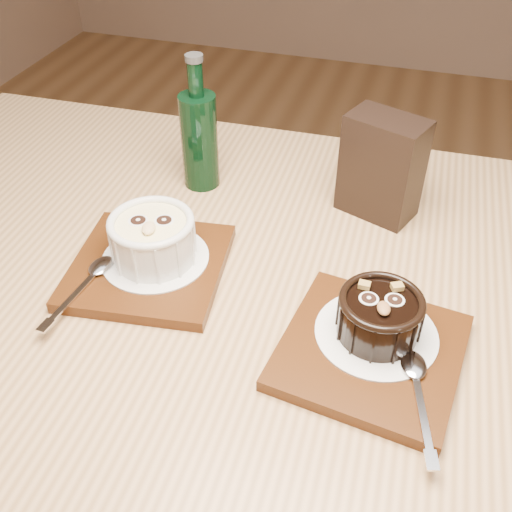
{
  "coord_description": "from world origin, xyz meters",
  "views": [
    {
      "loc": [
        0.02,
        -0.61,
        1.23
      ],
      "look_at": [
        -0.13,
        -0.13,
        0.81
      ],
      "focal_mm": 42.0,
      "sensor_mm": 36.0,
      "label": 1
    }
  ],
  "objects_px": {
    "green_bottle": "(199,138)",
    "ramekin_white": "(153,237)",
    "table": "(248,343)",
    "ramekin_dark": "(380,314)",
    "tray_left": "(149,266)",
    "tray_right": "(370,352)",
    "condiment_stand": "(382,167)"
  },
  "relations": [
    {
      "from": "green_bottle",
      "to": "ramekin_white",
      "type": "bearing_deg",
      "value": -85.57
    },
    {
      "from": "table",
      "to": "ramekin_dark",
      "type": "relative_size",
      "value": 13.8
    },
    {
      "from": "table",
      "to": "ramekin_dark",
      "type": "xyz_separation_m",
      "value": [
        0.15,
        -0.04,
        0.13
      ]
    },
    {
      "from": "table",
      "to": "tray_left",
      "type": "xyz_separation_m",
      "value": [
        -0.13,
        -0.0,
        0.1
      ]
    },
    {
      "from": "tray_left",
      "to": "ramekin_white",
      "type": "height_order",
      "value": "ramekin_white"
    },
    {
      "from": "tray_left",
      "to": "tray_right",
      "type": "bearing_deg",
      "value": -11.67
    },
    {
      "from": "tray_right",
      "to": "condiment_stand",
      "type": "height_order",
      "value": "condiment_stand"
    },
    {
      "from": "ramekin_dark",
      "to": "tray_right",
      "type": "bearing_deg",
      "value": -108.73
    },
    {
      "from": "table",
      "to": "green_bottle",
      "type": "distance_m",
      "value": 0.3
    },
    {
      "from": "table",
      "to": "ramekin_dark",
      "type": "distance_m",
      "value": 0.21
    },
    {
      "from": "tray_left",
      "to": "condiment_stand",
      "type": "bearing_deg",
      "value": 40.37
    },
    {
      "from": "table",
      "to": "tray_right",
      "type": "distance_m",
      "value": 0.19
    },
    {
      "from": "tray_left",
      "to": "condiment_stand",
      "type": "xyz_separation_m",
      "value": [
        0.25,
        0.21,
        0.06
      ]
    },
    {
      "from": "ramekin_dark",
      "to": "green_bottle",
      "type": "xyz_separation_m",
      "value": [
        -0.29,
        0.24,
        0.03
      ]
    },
    {
      "from": "tray_left",
      "to": "condiment_stand",
      "type": "height_order",
      "value": "condiment_stand"
    },
    {
      "from": "ramekin_dark",
      "to": "green_bottle",
      "type": "distance_m",
      "value": 0.38
    },
    {
      "from": "condiment_stand",
      "to": "table",
      "type": "bearing_deg",
      "value": -119.83
    },
    {
      "from": "condiment_stand",
      "to": "ramekin_dark",
      "type": "bearing_deg",
      "value": -81.95
    },
    {
      "from": "ramekin_dark",
      "to": "condiment_stand",
      "type": "distance_m",
      "value": 0.25
    },
    {
      "from": "ramekin_white",
      "to": "condiment_stand",
      "type": "height_order",
      "value": "condiment_stand"
    },
    {
      "from": "tray_left",
      "to": "ramekin_white",
      "type": "relative_size",
      "value": 1.76
    },
    {
      "from": "tray_left",
      "to": "ramekin_dark",
      "type": "height_order",
      "value": "ramekin_dark"
    },
    {
      "from": "table",
      "to": "ramekin_white",
      "type": "bearing_deg",
      "value": 176.27
    },
    {
      "from": "tray_left",
      "to": "ramekin_dark",
      "type": "relative_size",
      "value": 2.04
    },
    {
      "from": "table",
      "to": "condiment_stand",
      "type": "xyz_separation_m",
      "value": [
        0.12,
        0.21,
        0.16
      ]
    },
    {
      "from": "table",
      "to": "green_bottle",
      "type": "relative_size",
      "value": 6.29
    },
    {
      "from": "ramekin_white",
      "to": "condiment_stand",
      "type": "relative_size",
      "value": 0.73
    },
    {
      "from": "tray_left",
      "to": "ramekin_dark",
      "type": "distance_m",
      "value": 0.29
    },
    {
      "from": "tray_right",
      "to": "green_bottle",
      "type": "relative_size",
      "value": 0.93
    },
    {
      "from": "ramekin_white",
      "to": "tray_left",
      "type": "bearing_deg",
      "value": -144.88
    },
    {
      "from": "tray_right",
      "to": "green_bottle",
      "type": "xyz_separation_m",
      "value": [
        -0.29,
        0.26,
        0.07
      ]
    },
    {
      "from": "table",
      "to": "tray_right",
      "type": "relative_size",
      "value": 6.76
    }
  ]
}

